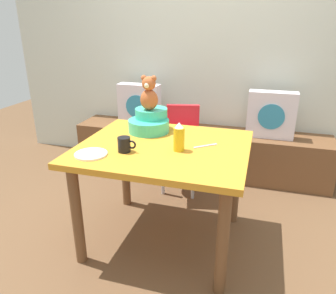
{
  "coord_description": "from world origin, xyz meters",
  "views": [
    {
      "loc": [
        0.59,
        -1.89,
        1.5
      ],
      "look_at": [
        0.0,
        0.1,
        0.69
      ],
      "focal_mm": 34.45,
      "sensor_mm": 36.0,
      "label": 1
    }
  ],
  "objects_px": {
    "pillow_floral_right": "(271,115)",
    "book_stack": "(180,125)",
    "ketchup_bottle": "(179,137)",
    "coffee_mug": "(125,145)",
    "dinner_plate_near": "(91,154)",
    "dining_table": "(164,161)",
    "pillow_floral_left": "(139,105)",
    "infant_seat_teal": "(150,122)",
    "highchair": "(182,137)",
    "teddy_bear": "(149,94)"
  },
  "relations": [
    {
      "from": "pillow_floral_left",
      "to": "teddy_bear",
      "type": "distance_m",
      "value": 1.1
    },
    {
      "from": "infant_seat_teal",
      "to": "teddy_bear",
      "type": "relative_size",
      "value": 1.32
    },
    {
      "from": "pillow_floral_left",
      "to": "dinner_plate_near",
      "type": "xyz_separation_m",
      "value": [
        0.27,
        -1.49,
        0.07
      ]
    },
    {
      "from": "pillow_floral_right",
      "to": "teddy_bear",
      "type": "relative_size",
      "value": 1.76
    },
    {
      "from": "coffee_mug",
      "to": "highchair",
      "type": "bearing_deg",
      "value": 82.22
    },
    {
      "from": "pillow_floral_left",
      "to": "teddy_bear",
      "type": "height_order",
      "value": "teddy_bear"
    },
    {
      "from": "ketchup_bottle",
      "to": "dinner_plate_near",
      "type": "xyz_separation_m",
      "value": [
        -0.5,
        -0.23,
        -0.08
      ]
    },
    {
      "from": "pillow_floral_left",
      "to": "highchair",
      "type": "height_order",
      "value": "pillow_floral_left"
    },
    {
      "from": "pillow_floral_right",
      "to": "teddy_bear",
      "type": "distance_m",
      "value": 1.33
    },
    {
      "from": "teddy_bear",
      "to": "dinner_plate_near",
      "type": "height_order",
      "value": "teddy_bear"
    },
    {
      "from": "teddy_bear",
      "to": "dinner_plate_near",
      "type": "bearing_deg",
      "value": -109.02
    },
    {
      "from": "pillow_floral_right",
      "to": "book_stack",
      "type": "height_order",
      "value": "pillow_floral_right"
    },
    {
      "from": "pillow_floral_left",
      "to": "teddy_bear",
      "type": "xyz_separation_m",
      "value": [
        0.45,
        -0.94,
        0.34
      ]
    },
    {
      "from": "dinner_plate_near",
      "to": "highchair",
      "type": "bearing_deg",
      "value": 73.95
    },
    {
      "from": "pillow_floral_left",
      "to": "coffee_mug",
      "type": "xyz_separation_m",
      "value": [
        0.44,
        -1.38,
        0.11
      ]
    },
    {
      "from": "dining_table",
      "to": "dinner_plate_near",
      "type": "height_order",
      "value": "dinner_plate_near"
    },
    {
      "from": "book_stack",
      "to": "dinner_plate_near",
      "type": "bearing_deg",
      "value": -96.45
    },
    {
      "from": "ketchup_bottle",
      "to": "coffee_mug",
      "type": "height_order",
      "value": "ketchup_bottle"
    },
    {
      "from": "book_stack",
      "to": "coffee_mug",
      "type": "height_order",
      "value": "coffee_mug"
    },
    {
      "from": "dining_table",
      "to": "ketchup_bottle",
      "type": "bearing_deg",
      "value": -26.42
    },
    {
      "from": "book_stack",
      "to": "highchair",
      "type": "height_order",
      "value": "highchair"
    },
    {
      "from": "ketchup_bottle",
      "to": "dinner_plate_near",
      "type": "relative_size",
      "value": 0.92
    },
    {
      "from": "dinner_plate_near",
      "to": "teddy_bear",
      "type": "bearing_deg",
      "value": 70.98
    },
    {
      "from": "highchair",
      "to": "dinner_plate_near",
      "type": "bearing_deg",
      "value": -106.05
    },
    {
      "from": "book_stack",
      "to": "teddy_bear",
      "type": "relative_size",
      "value": 0.8
    },
    {
      "from": "pillow_floral_right",
      "to": "dinner_plate_near",
      "type": "xyz_separation_m",
      "value": [
        -1.06,
        -1.49,
        0.07
      ]
    },
    {
      "from": "pillow_floral_left",
      "to": "infant_seat_teal",
      "type": "height_order",
      "value": "same"
    },
    {
      "from": "dinner_plate_near",
      "to": "coffee_mug",
      "type": "bearing_deg",
      "value": 31.84
    },
    {
      "from": "pillow_floral_right",
      "to": "coffee_mug",
      "type": "xyz_separation_m",
      "value": [
        -0.89,
        -1.38,
        0.11
      ]
    },
    {
      "from": "book_stack",
      "to": "teddy_bear",
      "type": "bearing_deg",
      "value": -88.98
    },
    {
      "from": "dining_table",
      "to": "ketchup_bottle",
      "type": "height_order",
      "value": "ketchup_bottle"
    },
    {
      "from": "highchair",
      "to": "ketchup_bottle",
      "type": "distance_m",
      "value": 0.92
    },
    {
      "from": "highchair",
      "to": "teddy_bear",
      "type": "bearing_deg",
      "value": -102.89
    },
    {
      "from": "pillow_floral_right",
      "to": "infant_seat_teal",
      "type": "height_order",
      "value": "same"
    },
    {
      "from": "teddy_bear",
      "to": "highchair",
      "type": "bearing_deg",
      "value": 77.11
    },
    {
      "from": "pillow_floral_left",
      "to": "pillow_floral_right",
      "type": "height_order",
      "value": "same"
    },
    {
      "from": "pillow_floral_right",
      "to": "ketchup_bottle",
      "type": "bearing_deg",
      "value": -114.31
    },
    {
      "from": "pillow_floral_right",
      "to": "highchair",
      "type": "relative_size",
      "value": 0.56
    },
    {
      "from": "pillow_floral_left",
      "to": "infant_seat_teal",
      "type": "xyz_separation_m",
      "value": [
        0.45,
        -0.94,
        0.13
      ]
    },
    {
      "from": "pillow_floral_left",
      "to": "pillow_floral_right",
      "type": "xyz_separation_m",
      "value": [
        1.33,
        0.0,
        0.0
      ]
    },
    {
      "from": "pillow_floral_left",
      "to": "ketchup_bottle",
      "type": "xyz_separation_m",
      "value": [
        0.76,
        -1.26,
        0.15
      ]
    },
    {
      "from": "dining_table",
      "to": "pillow_floral_left",
      "type": "bearing_deg",
      "value": 118.13
    },
    {
      "from": "pillow_floral_right",
      "to": "highchair",
      "type": "distance_m",
      "value": 0.88
    },
    {
      "from": "highchair",
      "to": "teddy_bear",
      "type": "xyz_separation_m",
      "value": [
        -0.12,
        -0.53,
        0.5
      ]
    },
    {
      "from": "book_stack",
      "to": "dining_table",
      "type": "height_order",
      "value": "dining_table"
    },
    {
      "from": "pillow_floral_left",
      "to": "highchair",
      "type": "distance_m",
      "value": 0.73
    },
    {
      "from": "book_stack",
      "to": "dinner_plate_near",
      "type": "distance_m",
      "value": 1.54
    },
    {
      "from": "coffee_mug",
      "to": "dinner_plate_near",
      "type": "height_order",
      "value": "coffee_mug"
    },
    {
      "from": "book_stack",
      "to": "dining_table",
      "type": "distance_m",
      "value": 1.25
    },
    {
      "from": "pillow_floral_left",
      "to": "dining_table",
      "type": "bearing_deg",
      "value": -61.87
    }
  ]
}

